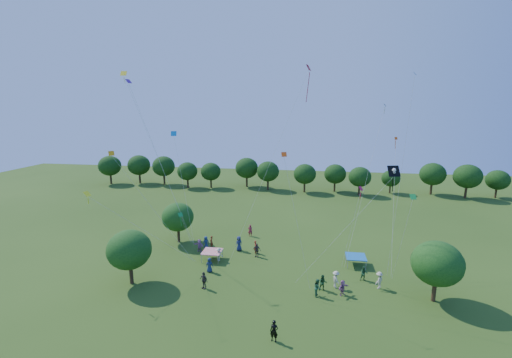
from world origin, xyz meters
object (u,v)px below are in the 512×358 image
at_px(near_tree_north, 178,217).
at_px(tent_red_stripe, 212,252).
at_px(man_in_black, 274,331).
at_px(pirate_kite, 391,175).
at_px(near_tree_west, 129,250).
at_px(near_tree_east, 437,263).
at_px(red_high_kite, 294,108).
at_px(tent_blue, 356,257).

height_order(near_tree_north, tent_red_stripe, near_tree_north).
relative_size(man_in_black, pirate_kite, 0.15).
bearing_deg(tent_red_stripe, pirate_kite, -20.08).
xyz_separation_m(near_tree_west, tent_red_stripe, (6.62, 6.64, -2.65)).
distance_m(near_tree_east, red_high_kite, 19.93).
xyz_separation_m(near_tree_west, red_high_kite, (15.89, 5.69, 13.98)).
distance_m(near_tree_west, red_high_kite, 21.92).
height_order(near_tree_west, near_tree_north, near_tree_west).
xyz_separation_m(pirate_kite, red_high_kite, (-8.61, 5.59, 5.59)).
distance_m(near_tree_east, man_in_black, 16.43).
height_order(near_tree_west, near_tree_east, near_tree_east).
bearing_deg(red_high_kite, tent_blue, 15.92).
xyz_separation_m(tent_blue, pirate_kite, (1.27, -7.68, 11.05)).
height_order(near_tree_north, man_in_black, near_tree_north).
bearing_deg(man_in_black, near_tree_east, 37.85).
bearing_deg(near_tree_west, tent_blue, 18.53).
height_order(tent_red_stripe, tent_blue, same).
bearing_deg(man_in_black, tent_blue, 69.94).
bearing_deg(near_tree_east, near_tree_north, 160.79).
relative_size(near_tree_west, man_in_black, 3.28).
height_order(near_tree_west, tent_blue, near_tree_west).
bearing_deg(red_high_kite, pirate_kite, -32.99).
distance_m(near_tree_east, tent_red_stripe, 23.61).
relative_size(near_tree_east, tent_red_stripe, 2.64).
bearing_deg(near_tree_north, near_tree_east, -19.21).
relative_size(pirate_kite, red_high_kite, 0.56).
xyz_separation_m(tent_blue, man_in_black, (-7.89, -14.40, -0.17)).
bearing_deg(near_tree_west, near_tree_north, 86.65).
bearing_deg(pirate_kite, man_in_black, -143.77).
height_order(tent_blue, man_in_black, man_in_black).
bearing_deg(near_tree_west, pirate_kite, 0.24).
distance_m(near_tree_north, red_high_kite, 21.55).
xyz_separation_m(near_tree_east, red_high_kite, (-13.57, 4.42, 13.92)).
xyz_separation_m(near_tree_east, tent_blue, (-6.23, 6.51, -2.72)).
relative_size(near_tree_west, tent_red_stripe, 2.58).
bearing_deg(tent_blue, pirate_kite, -80.59).
xyz_separation_m(tent_red_stripe, tent_blue, (16.61, 1.15, 0.00)).
bearing_deg(tent_red_stripe, near_tree_west, -134.94).
bearing_deg(tent_red_stripe, red_high_kite, -5.82).
bearing_deg(man_in_black, near_tree_north, 137.98).
xyz_separation_m(near_tree_north, tent_red_stripe, (5.96, -4.67, -2.46)).
distance_m(near_tree_east, pirate_kite, 9.76).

